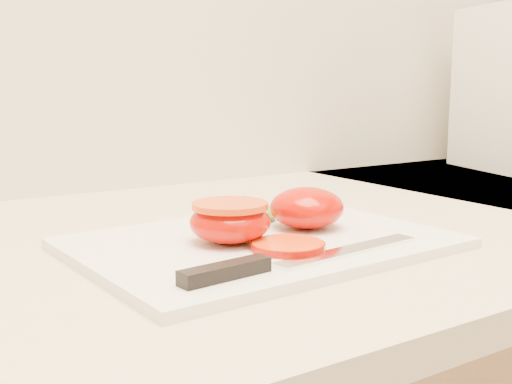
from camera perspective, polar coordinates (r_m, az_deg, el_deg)
cutting_board at (r=0.64m, az=0.49°, el=-4.56°), size 0.37×0.27×0.01m
tomato_half_dome at (r=0.68m, az=4.53°, el=-1.41°), size 0.08×0.08×0.04m
tomato_half_cut at (r=0.62m, az=-2.33°, el=-2.54°), size 0.08×0.08×0.04m
tomato_slice_0 at (r=0.59m, az=2.85°, el=-4.80°), size 0.07×0.07×0.01m
lettuce_leaf_0 at (r=0.71m, az=-1.35°, el=-1.69°), size 0.12×0.12×0.02m
knife at (r=0.54m, az=1.95°, el=-6.28°), size 0.26×0.04×0.01m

